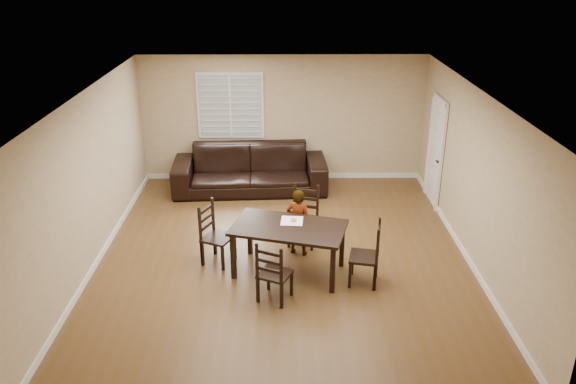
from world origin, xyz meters
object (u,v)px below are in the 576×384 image
object	(u,v)px
chair_far	(271,277)
child	(298,222)
chair_near	(305,216)
sofa	(250,169)
chair_right	(372,256)
donut	(293,220)
chair_left	(211,235)
dining_table	(289,231)

from	to	relation	value
chair_far	child	size ratio (longest dim) A/B	0.83
chair_near	child	world-z (taller)	child
chair_far	sofa	world-z (taller)	chair_far
chair_right	donut	bearing A→B (deg)	-101.50
chair_far	child	world-z (taller)	child
chair_near	chair_far	bearing A→B (deg)	-90.50
chair_far	chair_right	size ratio (longest dim) A/B	0.95
chair_left	child	size ratio (longest dim) A/B	0.89
chair_left	dining_table	bearing A→B (deg)	-82.42
chair_left	chair_near	bearing A→B (deg)	-42.15
chair_far	sofa	bearing A→B (deg)	-58.11
chair_right	chair_near	bearing A→B (deg)	-133.03
child	chair_left	bearing A→B (deg)	30.67
chair_far	child	distance (m)	1.50
dining_table	chair_far	world-z (taller)	chair_far
donut	sofa	distance (m)	3.28
chair_right	chair_far	bearing A→B (deg)	-58.84
chair_near	chair_right	world-z (taller)	chair_near
chair_right	child	size ratio (longest dim) A/B	0.88
donut	sofa	xyz separation A→B (m)	(-0.84, 3.15, -0.36)
chair_far	chair_right	xyz separation A→B (m)	(1.49, 0.51, 0.02)
chair_far	chair_right	bearing A→B (deg)	-136.32
child	donut	xyz separation A→B (m)	(-0.09, -0.41, 0.24)
chair_far	chair_right	distance (m)	1.58
dining_table	chair_far	distance (m)	0.93
chair_near	child	size ratio (longest dim) A/B	0.90
chair_near	chair_right	size ratio (longest dim) A/B	1.02
chair_near	sofa	bearing A→B (deg)	130.45
chair_near	sofa	distance (m)	2.52
chair_left	sofa	bearing A→B (deg)	15.12
chair_far	chair_left	world-z (taller)	chair_left
chair_right	sofa	size ratio (longest dim) A/B	0.32
child	sofa	world-z (taller)	child
child	sofa	distance (m)	2.89
dining_table	chair_right	world-z (taller)	chair_right
chair_right	child	world-z (taller)	child
dining_table	chair_left	bearing A→B (deg)	179.20
child	donut	bearing A→B (deg)	98.69
chair_right	dining_table	bearing A→B (deg)	-92.94
chair_left	child	xyz separation A→B (m)	(1.40, 0.23, 0.11)
chair_far	donut	world-z (taller)	chair_far
chair_far	chair_left	size ratio (longest dim) A/B	0.93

